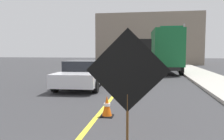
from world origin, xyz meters
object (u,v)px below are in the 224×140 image
arrow_board_trailer (139,72)px  traffic_cone_mid_lane (120,87)px  traffic_cone_near_sign (107,106)px  roadwork_sign (128,73)px  box_truck (165,51)px  pickup_car (83,74)px  traffic_cone_far_lane (128,78)px  highway_guide_sign (177,38)px

arrow_board_trailer → traffic_cone_mid_lane: 5.74m
traffic_cone_near_sign → traffic_cone_mid_lane: (-0.08, 3.57, 0.01)m
roadwork_sign → traffic_cone_mid_lane: 5.72m
box_truck → traffic_cone_near_sign: size_ratio=11.14×
traffic_cone_mid_lane → roadwork_sign: bearing=-81.2°
box_truck → traffic_cone_near_sign: box_truck is taller
arrow_board_trailer → pickup_car: (-2.73, -4.18, 0.22)m
roadwork_sign → pickup_car: size_ratio=0.49×
roadwork_sign → traffic_cone_near_sign: bearing=111.6°
pickup_car → traffic_cone_near_sign: (2.21, -5.09, -0.40)m
roadwork_sign → traffic_cone_far_lane: bearing=95.3°
traffic_cone_mid_lane → box_truck: bearing=75.6°
highway_guide_sign → traffic_cone_mid_lane: highway_guide_sign is taller
box_truck → traffic_cone_far_lane: size_ratio=9.64×
box_truck → traffic_cone_near_sign: 13.96m
arrow_board_trailer → traffic_cone_near_sign: size_ratio=4.41×
traffic_cone_near_sign → traffic_cone_far_lane: size_ratio=0.87×
roadwork_sign → box_truck: size_ratio=0.34×
arrow_board_trailer → traffic_cone_near_sign: bearing=-93.2°
arrow_board_trailer → traffic_cone_mid_lane: arrow_board_trailer is taller
roadwork_sign → arrow_board_trailer: arrow_board_trailer is taller
roadwork_sign → pickup_car: (-2.99, 7.06, -0.77)m
arrow_board_trailer → traffic_cone_near_sign: (-0.52, -9.28, -0.18)m
pickup_car → traffic_cone_far_lane: bearing=36.8°
highway_guide_sign → traffic_cone_near_sign: (-4.28, -21.21, -3.12)m
traffic_cone_far_lane → arrow_board_trailer: bearing=77.9°
pickup_car → highway_guide_sign: size_ratio=0.96×
arrow_board_trailer → highway_guide_sign: bearing=72.5°
roadwork_sign → pickup_car: roadwork_sign is taller
box_truck → traffic_cone_mid_lane: size_ratio=10.75×
box_truck → traffic_cone_mid_lane: bearing=-104.4°
box_truck → pickup_car: box_truck is taller
box_truck → highway_guide_sign: bearing=76.7°
traffic_cone_near_sign → highway_guide_sign: bearing=78.6°
box_truck → highway_guide_sign: size_ratio=1.36×
roadwork_sign → box_truck: 15.70m
arrow_board_trailer → traffic_cone_far_lane: (-0.55, -2.56, -0.13)m
pickup_car → traffic_cone_mid_lane: 2.64m
roadwork_sign → box_truck: box_truck is taller
traffic_cone_mid_lane → pickup_car: bearing=144.4°
traffic_cone_near_sign → pickup_car: bearing=113.4°
roadwork_sign → highway_guide_sign: highway_guide_sign is taller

